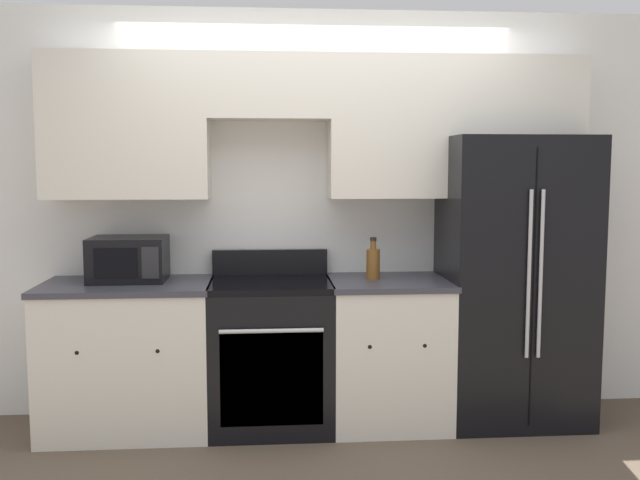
% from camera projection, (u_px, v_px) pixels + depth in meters
% --- Properties ---
extents(ground_plane, '(12.00, 12.00, 0.00)m').
position_uv_depth(ground_plane, '(324.00, 443.00, 4.15)').
color(ground_plane, brown).
extents(wall_back, '(8.00, 0.39, 2.60)m').
position_uv_depth(wall_back, '(319.00, 178.00, 4.57)').
color(wall_back, white).
rests_on(wall_back, ground_plane).
extents(lower_cabinets_left, '(1.01, 0.64, 0.91)m').
position_uv_depth(lower_cabinets_left, '(128.00, 357.00, 4.32)').
color(lower_cabinets_left, silver).
rests_on(lower_cabinets_left, ground_plane).
extents(lower_cabinets_right, '(0.74, 0.64, 0.91)m').
position_uv_depth(lower_cabinets_right, '(388.00, 351.00, 4.44)').
color(lower_cabinets_right, silver).
rests_on(lower_cabinets_right, ground_plane).
extents(oven_range, '(0.74, 0.65, 1.07)m').
position_uv_depth(oven_range, '(271.00, 353.00, 4.39)').
color(oven_range, black).
rests_on(oven_range, ground_plane).
extents(refrigerator, '(0.88, 0.72, 1.79)m').
position_uv_depth(refrigerator, '(513.00, 280.00, 4.49)').
color(refrigerator, black).
rests_on(refrigerator, ground_plane).
extents(microwave, '(0.45, 0.36, 0.27)m').
position_uv_depth(microwave, '(129.00, 259.00, 4.34)').
color(microwave, black).
rests_on(microwave, lower_cabinets_left).
extents(bottle, '(0.08, 0.08, 0.26)m').
position_uv_depth(bottle, '(373.00, 263.00, 4.40)').
color(bottle, brown).
rests_on(bottle, lower_cabinets_right).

